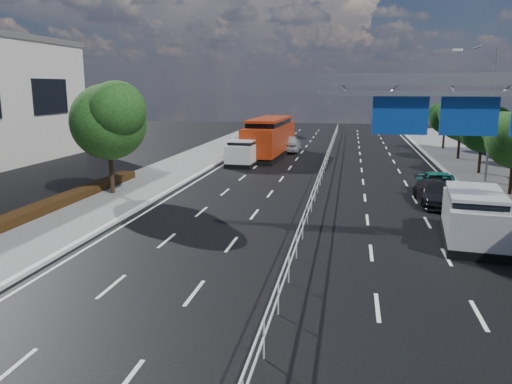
# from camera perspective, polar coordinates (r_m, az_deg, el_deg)

# --- Properties ---
(median_fence) EXTENTS (0.05, 85.00, 1.02)m
(median_fence) POSITION_cam_1_polar(r_m,az_deg,el_deg) (32.12, 7.27, 1.42)
(median_fence) COLOR silver
(median_fence) RESTS_ON ground
(overhead_gantry) EXTENTS (10.24, 0.38, 7.45)m
(overhead_gantry) POSITION_cam_1_polar(r_m,az_deg,el_deg) (19.72, 25.44, 8.67)
(overhead_gantry) COLOR gray
(overhead_gantry) RESTS_ON ground
(streetlight_far) EXTENTS (2.78, 2.40, 9.00)m
(streetlight_far) POSITION_cam_1_polar(r_m,az_deg,el_deg) (36.11, 24.94, 9.07)
(streetlight_far) COLOR gray
(streetlight_far) RESTS_ON ground
(near_tree_back) EXTENTS (4.84, 4.51, 6.69)m
(near_tree_back) POSITION_cam_1_polar(r_m,az_deg,el_deg) (30.36, -16.45, 8.20)
(near_tree_back) COLOR black
(near_tree_back) RESTS_ON ground
(far_tree_f) EXTENTS (3.52, 3.28, 5.02)m
(far_tree_f) POSITION_cam_1_polar(r_m,az_deg,el_deg) (39.75, 24.57, 6.77)
(far_tree_f) COLOR black
(far_tree_f) RESTS_ON ground
(far_tree_g) EXTENTS (3.96, 3.69, 5.45)m
(far_tree_g) POSITION_cam_1_polar(r_m,az_deg,el_deg) (47.04, 22.47, 7.91)
(far_tree_g) COLOR black
(far_tree_g) RESTS_ON ground
(far_tree_h) EXTENTS (3.41, 3.18, 4.91)m
(far_tree_h) POSITION_cam_1_polar(r_m,az_deg,el_deg) (54.41, 20.87, 8.12)
(far_tree_h) COLOR black
(far_tree_h) RESTS_ON ground
(white_minivan) EXTENTS (2.41, 5.04, 2.14)m
(white_minivan) POSITION_cam_1_polar(r_m,az_deg,el_deg) (41.29, -1.29, 4.59)
(white_minivan) COLOR black
(white_minivan) RESTS_ON ground
(red_bus) EXTENTS (3.37, 11.92, 3.53)m
(red_bus) POSITION_cam_1_polar(r_m,az_deg,el_deg) (46.22, 1.59, 6.37)
(red_bus) COLOR black
(red_bus) RESTS_ON ground
(near_car_silver) EXTENTS (2.16, 5.03, 1.69)m
(near_car_silver) POSITION_cam_1_polar(r_m,az_deg,el_deg) (49.72, 3.87, 5.59)
(near_car_silver) COLOR #AFB0B6
(near_car_silver) RESTS_ON ground
(near_car_dark) EXTENTS (1.82, 4.44, 1.43)m
(near_car_dark) POSITION_cam_1_polar(r_m,az_deg,el_deg) (64.69, 3.67, 6.95)
(near_car_dark) COLOR black
(near_car_dark) RESTS_ON ground
(silver_minivan) EXTENTS (2.82, 5.48, 2.18)m
(silver_minivan) POSITION_cam_1_polar(r_m,az_deg,el_deg) (22.49, 23.62, -2.63)
(silver_minivan) COLOR black
(silver_minivan) RESTS_ON ground
(parked_car_teal) EXTENTS (2.49, 4.98, 1.36)m
(parked_car_teal) POSITION_cam_1_polar(r_m,az_deg,el_deg) (31.20, 20.11, 0.76)
(parked_car_teal) COLOR #17675E
(parked_car_teal) RESTS_ON ground
(parked_car_dark) EXTENTS (2.03, 4.54, 1.29)m
(parked_car_dark) POSITION_cam_1_polar(r_m,az_deg,el_deg) (28.99, 19.76, -0.09)
(parked_car_dark) COLOR black
(parked_car_dark) RESTS_ON ground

